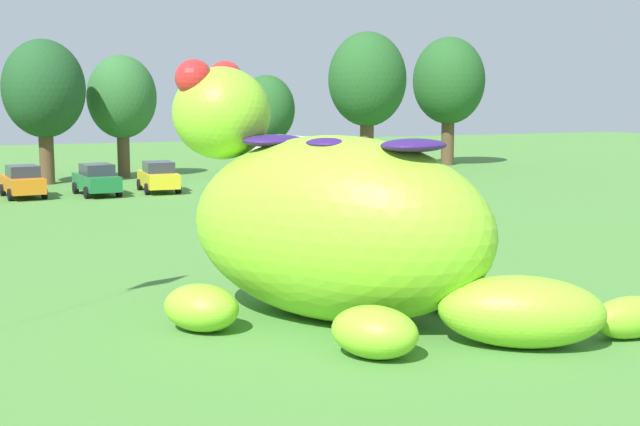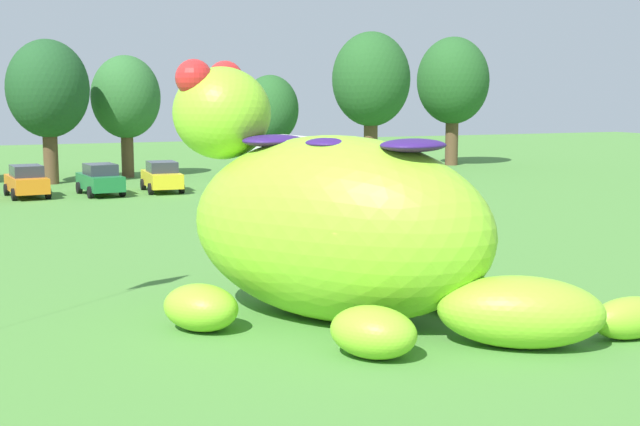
% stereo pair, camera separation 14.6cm
% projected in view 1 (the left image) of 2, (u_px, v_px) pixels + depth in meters
% --- Properties ---
extents(ground_plane, '(160.00, 160.00, 0.00)m').
position_uv_depth(ground_plane, '(360.00, 326.00, 20.50)').
color(ground_plane, '#4C8438').
extents(giant_inflatable_creature, '(10.91, 9.99, 6.36)m').
position_uv_depth(giant_inflatable_creature, '(337.00, 226.00, 20.78)').
color(giant_inflatable_creature, '#8CD12D').
rests_on(giant_inflatable_creature, ground).
extents(car_orange, '(2.22, 4.23, 1.72)m').
position_uv_depth(car_orange, '(23.00, 181.00, 45.69)').
color(car_orange, orange).
rests_on(car_orange, ground).
extents(car_green, '(2.23, 4.24, 1.72)m').
position_uv_depth(car_green, '(97.00, 180.00, 46.65)').
color(car_green, '#1E7238').
rests_on(car_green, ground).
extents(car_yellow, '(2.07, 4.17, 1.72)m').
position_uv_depth(car_yellow, '(158.00, 177.00, 48.28)').
color(car_yellow, yellow).
rests_on(car_yellow, ground).
extents(box_truck, '(2.94, 6.58, 2.95)m').
position_uv_depth(box_truck, '(277.00, 158.00, 52.47)').
color(box_truck, silver).
rests_on(box_truck, ground).
extents(tree_centre_left, '(4.93, 4.93, 8.76)m').
position_uv_depth(tree_centre_left, '(44.00, 90.00, 51.80)').
color(tree_centre_left, brown).
rests_on(tree_centre_left, ground).
extents(tree_centre, '(4.49, 4.49, 7.98)m').
position_uv_depth(tree_centre, '(122.00, 98.00, 55.98)').
color(tree_centre, brown).
rests_on(tree_centre, ground).
extents(tree_centre_right, '(3.79, 3.79, 6.73)m').
position_uv_depth(tree_centre_right, '(267.00, 110.00, 57.39)').
color(tree_centre_right, brown).
rests_on(tree_centre_right, ground).
extents(tree_mid_right, '(5.53, 5.53, 9.82)m').
position_uv_depth(tree_mid_right, '(367.00, 80.00, 60.62)').
color(tree_mid_right, brown).
rests_on(tree_mid_right, ground).
extents(tree_right, '(5.52, 5.52, 9.79)m').
position_uv_depth(tree_right, '(449.00, 82.00, 65.77)').
color(tree_right, brown).
rests_on(tree_right, ground).
extents(spectator_near_inflatable, '(0.38, 0.26, 1.71)m').
position_uv_depth(spectator_near_inflatable, '(229.00, 185.00, 43.78)').
color(spectator_near_inflatable, black).
rests_on(spectator_near_inflatable, ground).
extents(spectator_mid_field, '(0.38, 0.26, 1.71)m').
position_uv_depth(spectator_mid_field, '(419.00, 192.00, 40.91)').
color(spectator_mid_field, '#726656').
rests_on(spectator_mid_field, ground).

